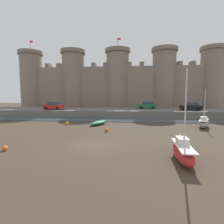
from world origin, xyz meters
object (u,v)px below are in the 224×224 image
sailboat_foreground_left (204,123)px  car_quay_west (147,105)px  mooring_buoy_near_shore (67,123)px  mooring_buoy_off_centre (5,148)px  car_quay_centre_east (54,106)px  rowboat_near_channel_right (98,123)px  mooring_buoy_near_channel (106,130)px  car_quay_east (191,106)px  sailboat_foreground_right (183,152)px

sailboat_foreground_left → car_quay_west: (-6.30, 14.75, 1.57)m
mooring_buoy_near_shore → car_quay_west: bearing=47.1°
mooring_buoy_off_centre → car_quay_centre_east: car_quay_centre_east is taller
rowboat_near_channel_right → mooring_buoy_near_channel: (1.87, -4.87, -0.10)m
sailboat_foreground_left → mooring_buoy_near_channel: 13.76m
mooring_buoy_near_channel → car_quay_east: (15.19, 15.53, 1.99)m
mooring_buoy_off_centre → car_quay_west: car_quay_west is taller
rowboat_near_channel_right → mooring_buoy_near_channel: bearing=-68.9°
sailboat_foreground_left → car_quay_centre_east: size_ratio=1.28×
sailboat_foreground_left → rowboat_near_channel_right: sailboat_foreground_left is taller
mooring_buoy_near_channel → car_quay_east: car_quay_east is taller
rowboat_near_channel_right → car_quay_east: 20.21m
sailboat_foreground_left → car_quay_east: bearing=79.8°
car_quay_centre_east → mooring_buoy_near_shore: bearing=-57.2°
mooring_buoy_near_shore → car_quay_east: (21.80, 11.13, 1.97)m
mooring_buoy_off_centre → car_quay_centre_east: bearing=104.8°
car_quay_east → car_quay_west: same height
rowboat_near_channel_right → car_quay_centre_east: size_ratio=0.91×
mooring_buoy_near_shore → mooring_buoy_off_centre: bearing=-93.1°
car_quay_west → mooring_buoy_off_centre: bearing=-117.6°
sailboat_foreground_left → mooring_buoy_near_shore: 19.74m
sailboat_foreground_right → car_quay_east: sailboat_foreground_right is taller
mooring_buoy_off_centre → mooring_buoy_near_channel: bearing=48.1°
sailboat_foreground_left → car_quay_east: size_ratio=1.28×
mooring_buoy_near_shore → mooring_buoy_off_centre: 12.54m
car_quay_east → mooring_buoy_off_centre: bearing=-133.5°
car_quay_east → sailboat_foreground_right: bearing=-109.6°
rowboat_near_channel_right → car_quay_east: car_quay_east is taller
rowboat_near_channel_right → car_quay_east: (17.07, 10.66, 1.89)m
sailboat_foreground_left → mooring_buoy_near_channel: bearing=-162.7°
rowboat_near_channel_right → car_quay_west: (8.70, 13.98, 1.89)m
mooring_buoy_near_channel → rowboat_near_channel_right: bearing=111.1°
sailboat_foreground_left → mooring_buoy_near_channel: sailboat_foreground_left is taller
rowboat_near_channel_right → mooring_buoy_near_shore: (-4.73, -0.47, -0.08)m
mooring_buoy_off_centre → car_quay_east: car_quay_east is taller
mooring_buoy_off_centre → car_quay_west: bearing=62.4°
sailboat_foreground_right → sailboat_foreground_left: bearing=63.0°
sailboat_foreground_right → car_quay_west: size_ratio=1.48×
car_quay_centre_east → car_quay_west: 20.57m
car_quay_east → mooring_buoy_near_shore: bearing=-152.9°
mooring_buoy_near_shore → car_quay_centre_east: 12.61m
sailboat_foreground_right → car_quay_east: (8.75, 24.56, 1.56)m
car_quay_centre_east → car_quay_west: size_ratio=1.00×
sailboat_foreground_right → mooring_buoy_near_channel: bearing=125.5°
car_quay_east → car_quay_west: (-8.36, 3.31, 0.00)m
car_quay_centre_east → car_quay_west: (20.18, 3.98, 0.00)m
sailboat_foreground_left → sailboat_foreground_right: size_ratio=0.87×
sailboat_foreground_right → rowboat_near_channel_right: 16.20m
rowboat_near_channel_right → mooring_buoy_near_shore: 4.76m
mooring_buoy_off_centre → car_quay_east: 32.69m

